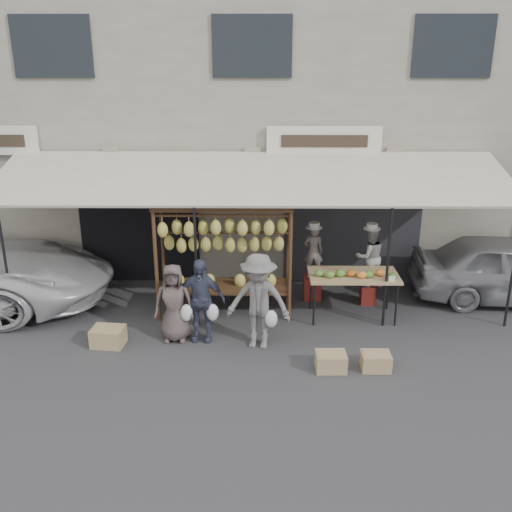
% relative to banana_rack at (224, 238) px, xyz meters
% --- Properties ---
extents(ground_plane, '(90.00, 90.00, 0.00)m').
position_rel_banana_rack_xyz_m(ground_plane, '(0.52, -1.68, -1.57)').
color(ground_plane, '#2D2D30').
extents(shophouse, '(24.00, 6.15, 7.30)m').
position_rel_banana_rack_xyz_m(shophouse, '(0.52, 4.82, 2.08)').
color(shophouse, '#A49E8E').
rests_on(shophouse, ground_plane).
extents(awning, '(10.00, 2.35, 2.92)m').
position_rel_banana_rack_xyz_m(awning, '(0.53, 0.60, 1.00)').
color(awning, beige).
rests_on(awning, ground_plane).
extents(banana_rack, '(2.60, 0.90, 2.24)m').
position_rel_banana_rack_xyz_m(banana_rack, '(0.00, 0.00, 0.00)').
color(banana_rack, '#4D2F1A').
rests_on(banana_rack, ground_plane).
extents(produce_table, '(1.70, 0.90, 1.04)m').
position_rel_banana_rack_xyz_m(produce_table, '(2.48, -0.21, -0.69)').
color(produce_table, tan).
rests_on(produce_table, ground_plane).
extents(vendor_left, '(0.40, 0.27, 1.09)m').
position_rel_banana_rack_xyz_m(vendor_left, '(1.78, 0.73, -0.53)').
color(vendor_left, '#6D605C').
rests_on(vendor_left, stool_left).
extents(vendor_right, '(0.67, 0.57, 1.24)m').
position_rel_banana_rack_xyz_m(vendor_right, '(2.90, 0.49, -0.55)').
color(vendor_right, '#9A9A9A').
rests_on(vendor_right, stool_right).
extents(customer_left, '(0.70, 0.46, 1.43)m').
position_rel_banana_rack_xyz_m(customer_left, '(-0.82, -1.12, -0.86)').
color(customer_left, '#4E4340').
rests_on(customer_left, ground_plane).
extents(customer_mid, '(0.92, 0.44, 1.53)m').
position_rel_banana_rack_xyz_m(customer_mid, '(-0.36, -1.10, -0.81)').
color(customer_mid, '#3E4259').
rests_on(customer_mid, ground_plane).
extents(customer_right, '(1.20, 0.83, 1.71)m').
position_rel_banana_rack_xyz_m(customer_right, '(0.67, -1.35, -0.72)').
color(customer_right, slate).
rests_on(customer_right, ground_plane).
extents(stool_left, '(0.41, 0.41, 0.50)m').
position_rel_banana_rack_xyz_m(stool_left, '(1.78, 0.73, -1.32)').
color(stool_left, maroon).
rests_on(stool_left, ground_plane).
extents(stool_right, '(0.35, 0.35, 0.40)m').
position_rel_banana_rack_xyz_m(stool_right, '(2.90, 0.49, -1.37)').
color(stool_right, maroon).
rests_on(stool_right, ground_plane).
extents(crate_near_a, '(0.50, 0.38, 0.29)m').
position_rel_banana_rack_xyz_m(crate_near_a, '(1.85, -2.15, -1.42)').
color(crate_near_a, tan).
rests_on(crate_near_a, ground_plane).
extents(crate_near_b, '(0.47, 0.36, 0.28)m').
position_rel_banana_rack_xyz_m(crate_near_b, '(2.58, -2.12, -1.43)').
color(crate_near_b, tan).
rests_on(crate_near_b, ground_plane).
extents(crate_far, '(0.60, 0.48, 0.33)m').
position_rel_banana_rack_xyz_m(crate_far, '(-1.98, -1.35, -1.40)').
color(crate_far, tan).
rests_on(crate_far, ground_plane).
extents(sedan, '(4.16, 1.95, 1.38)m').
position_rel_banana_rack_xyz_m(sedan, '(5.88, 0.70, -0.88)').
color(sedan, gray).
rests_on(sedan, ground_plane).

